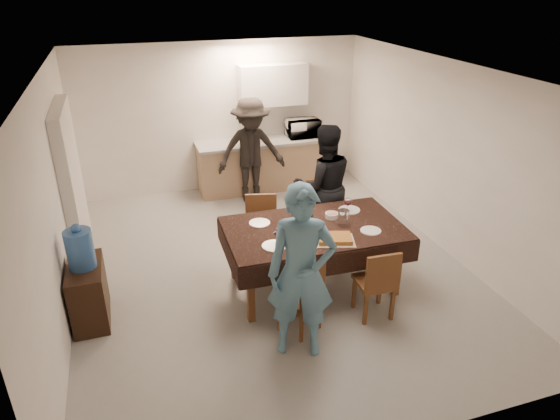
% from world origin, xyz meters
% --- Properties ---
extents(floor, '(5.00, 6.00, 0.02)m').
position_xyz_m(floor, '(0.00, 0.00, 0.00)').
color(floor, '#A09F9B').
rests_on(floor, ground).
extents(ceiling, '(5.00, 6.00, 0.02)m').
position_xyz_m(ceiling, '(0.00, 0.00, 2.60)').
color(ceiling, white).
rests_on(ceiling, wall_back).
extents(wall_back, '(5.00, 0.02, 2.60)m').
position_xyz_m(wall_back, '(0.00, 3.00, 1.30)').
color(wall_back, white).
rests_on(wall_back, floor).
extents(wall_front, '(5.00, 0.02, 2.60)m').
position_xyz_m(wall_front, '(0.00, -3.00, 1.30)').
color(wall_front, white).
rests_on(wall_front, floor).
extents(wall_left, '(0.02, 6.00, 2.60)m').
position_xyz_m(wall_left, '(-2.50, 0.00, 1.30)').
color(wall_left, white).
rests_on(wall_left, floor).
extents(wall_right, '(0.02, 6.00, 2.60)m').
position_xyz_m(wall_right, '(2.50, 0.00, 1.30)').
color(wall_right, white).
rests_on(wall_right, floor).
extents(stub_partition, '(0.15, 1.40, 2.10)m').
position_xyz_m(stub_partition, '(-2.42, 1.20, 1.05)').
color(stub_partition, silver).
rests_on(stub_partition, floor).
extents(kitchen_base_cabinet, '(2.20, 0.60, 0.86)m').
position_xyz_m(kitchen_base_cabinet, '(0.60, 2.68, 0.43)').
color(kitchen_base_cabinet, tan).
rests_on(kitchen_base_cabinet, floor).
extents(kitchen_worktop, '(2.24, 0.64, 0.05)m').
position_xyz_m(kitchen_worktop, '(0.60, 2.68, 0.89)').
color(kitchen_worktop, '#9B9B96').
rests_on(kitchen_worktop, kitchen_base_cabinet).
extents(upper_cabinet, '(1.20, 0.34, 0.70)m').
position_xyz_m(upper_cabinet, '(0.90, 2.82, 1.85)').
color(upper_cabinet, silver).
rests_on(upper_cabinet, wall_back).
extents(dining_table, '(2.16, 1.29, 0.83)m').
position_xyz_m(dining_table, '(0.37, -0.59, 0.80)').
color(dining_table, black).
rests_on(dining_table, floor).
extents(chair_near_left, '(0.53, 0.56, 0.46)m').
position_xyz_m(chair_near_left, '(-0.08, -1.42, 0.52)').
color(chair_near_left, brown).
rests_on(chair_near_left, floor).
extents(chair_near_right, '(0.42, 0.42, 0.48)m').
position_xyz_m(chair_near_right, '(0.82, -1.43, 0.54)').
color(chair_near_right, brown).
rests_on(chair_near_right, floor).
extents(chair_far_left, '(0.51, 0.52, 0.51)m').
position_xyz_m(chair_far_left, '(-0.08, 0.07, 0.57)').
color(chair_far_left, brown).
rests_on(chair_far_left, floor).
extents(chair_far_right, '(0.55, 0.56, 0.56)m').
position_xyz_m(chair_far_right, '(0.82, 0.06, 0.63)').
color(chair_far_right, brown).
rests_on(chair_far_right, floor).
extents(console, '(0.38, 0.75, 0.70)m').
position_xyz_m(console, '(-2.28, -0.45, 0.35)').
color(console, black).
rests_on(console, floor).
extents(water_jug, '(0.29, 0.29, 0.44)m').
position_xyz_m(water_jug, '(-2.28, -0.45, 0.92)').
color(water_jug, '#3F78C9').
rests_on(water_jug, console).
extents(wine_bottle, '(0.09, 0.09, 0.35)m').
position_xyz_m(wine_bottle, '(0.32, -0.54, 1.01)').
color(wine_bottle, black).
rests_on(wine_bottle, dining_table).
extents(water_pitcher, '(0.13, 0.13, 0.20)m').
position_xyz_m(water_pitcher, '(0.72, -0.64, 0.93)').
color(water_pitcher, white).
rests_on(water_pitcher, dining_table).
extents(savoury_tart, '(0.52, 0.45, 0.06)m').
position_xyz_m(savoury_tart, '(0.47, -0.97, 0.86)').
color(savoury_tart, '#AF7433').
rests_on(savoury_tart, dining_table).
extents(salad_bowl, '(0.16, 0.16, 0.06)m').
position_xyz_m(salad_bowl, '(0.67, -0.41, 0.87)').
color(salad_bowl, white).
rests_on(salad_bowl, dining_table).
extents(mushroom_dish, '(0.20, 0.20, 0.03)m').
position_xyz_m(mushroom_dish, '(0.32, -0.31, 0.85)').
color(mushroom_dish, white).
rests_on(mushroom_dish, dining_table).
extents(wine_glass_a, '(0.09, 0.09, 0.20)m').
position_xyz_m(wine_glass_a, '(-0.18, -0.84, 0.94)').
color(wine_glass_a, white).
rests_on(wine_glass_a, dining_table).
extents(wine_glass_b, '(0.09, 0.09, 0.21)m').
position_xyz_m(wine_glass_b, '(0.92, -0.34, 0.94)').
color(wine_glass_b, white).
rests_on(wine_glass_b, dining_table).
extents(wine_glass_c, '(0.08, 0.08, 0.19)m').
position_xyz_m(wine_glass_c, '(0.17, -0.29, 0.93)').
color(wine_glass_c, white).
rests_on(wine_glass_c, dining_table).
extents(plate_near_left, '(0.28, 0.28, 0.02)m').
position_xyz_m(plate_near_left, '(-0.23, -0.89, 0.84)').
color(plate_near_left, white).
rests_on(plate_near_left, dining_table).
extents(plate_near_right, '(0.25, 0.25, 0.01)m').
position_xyz_m(plate_near_right, '(0.97, -0.89, 0.84)').
color(plate_near_right, white).
rests_on(plate_near_right, dining_table).
extents(plate_far_left, '(0.26, 0.26, 0.01)m').
position_xyz_m(plate_far_left, '(-0.23, -0.29, 0.84)').
color(plate_far_left, white).
rests_on(plate_far_left, dining_table).
extents(plate_far_right, '(0.28, 0.28, 0.02)m').
position_xyz_m(plate_far_right, '(0.97, -0.29, 0.84)').
color(plate_far_right, white).
rests_on(plate_far_right, dining_table).
extents(microwave, '(0.58, 0.39, 0.32)m').
position_xyz_m(microwave, '(1.42, 2.68, 1.07)').
color(microwave, silver).
rests_on(microwave, kitchen_worktop).
extents(person_near, '(0.79, 0.65, 1.86)m').
position_xyz_m(person_near, '(-0.18, -1.64, 0.93)').
color(person_near, '#598AA7').
rests_on(person_near, floor).
extents(person_far, '(0.94, 0.77, 1.78)m').
position_xyz_m(person_far, '(0.92, 0.46, 0.89)').
color(person_far, black).
rests_on(person_far, floor).
extents(person_kitchen, '(1.16, 0.66, 1.79)m').
position_xyz_m(person_kitchen, '(0.33, 2.23, 0.89)').
color(person_kitchen, black).
rests_on(person_kitchen, floor).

